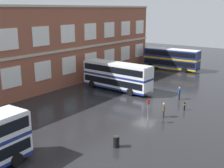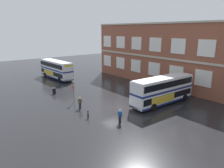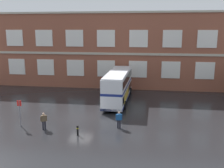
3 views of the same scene
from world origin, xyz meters
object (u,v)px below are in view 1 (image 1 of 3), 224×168
at_px(double_decker_far, 171,59).
at_px(station_litter_bin, 116,141).
at_px(bus_stand_flag, 148,109).
at_px(double_decker_middle, 117,76).
at_px(waiting_passenger, 164,109).
at_px(second_passenger, 179,93).
at_px(safety_bollard_east, 185,106).

height_order(double_decker_far, station_litter_bin, double_decker_far).
bearing_deg(bus_stand_flag, double_decker_middle, 50.02).
distance_m(waiting_passenger, station_litter_bin, 8.97).
bearing_deg(bus_stand_flag, double_decker_far, 21.10).
height_order(second_passenger, safety_bollard_east, second_passenger).
bearing_deg(waiting_passenger, station_litter_bin, -179.87).
relative_size(bus_stand_flag, station_litter_bin, 2.62).
bearing_deg(waiting_passenger, second_passenger, 10.70).
relative_size(second_passenger, station_litter_bin, 1.65).
height_order(second_passenger, bus_stand_flag, bus_stand_flag).
bearing_deg(safety_bollard_east, second_passenger, 32.59).
distance_m(double_decker_far, waiting_passenger, 27.11).
distance_m(double_decker_far, safety_bollard_east, 24.32).
bearing_deg(double_decker_far, waiting_passenger, -155.98).
bearing_deg(bus_stand_flag, safety_bollard_east, -12.36).
relative_size(double_decker_far, waiting_passenger, 6.51).
height_order(double_decker_middle, station_litter_bin, double_decker_middle).
relative_size(double_decker_far, second_passenger, 6.51).
bearing_deg(double_decker_middle, station_litter_bin, -144.21).
distance_m(waiting_passenger, bus_stand_flag, 2.78).
relative_size(double_decker_middle, double_decker_far, 1.00).
bearing_deg(station_litter_bin, second_passenger, 4.87).
xyz_separation_m(double_decker_middle, double_decker_far, (18.74, 0.26, 0.00)).
relative_size(waiting_passenger, station_litter_bin, 1.65).
distance_m(bus_stand_flag, safety_bollard_east, 6.52).
relative_size(double_decker_middle, second_passenger, 6.51).
distance_m(waiting_passenger, second_passenger, 7.31).
distance_m(second_passenger, bus_stand_flag, 9.90).
xyz_separation_m(double_decker_far, bus_stand_flag, (-27.39, -10.57, -0.51)).
bearing_deg(waiting_passenger, double_decker_far, 24.02).
bearing_deg(double_decker_middle, second_passenger, -82.78).
bearing_deg(double_decker_middle, double_decker_far, 0.79).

